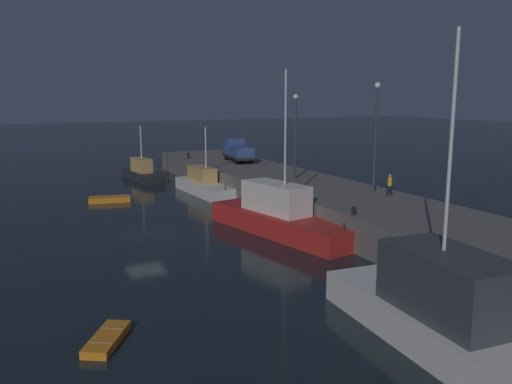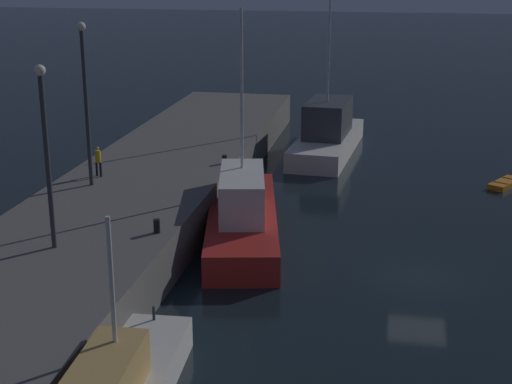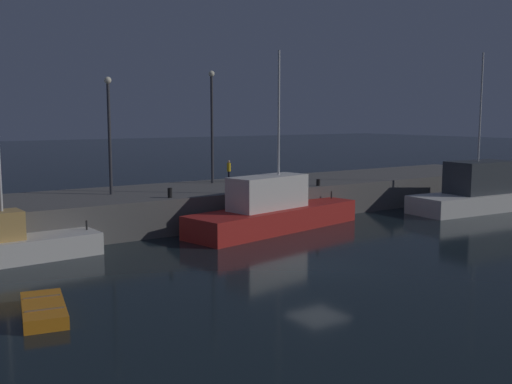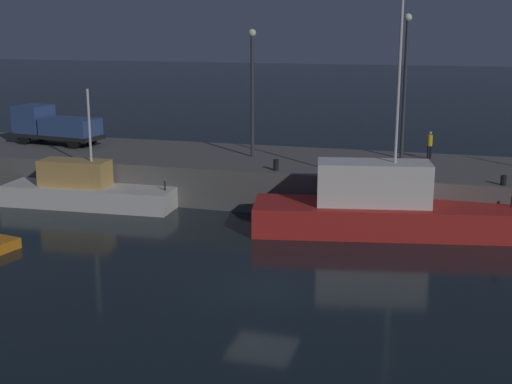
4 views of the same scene
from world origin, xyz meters
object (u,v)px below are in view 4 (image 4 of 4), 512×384
object	(u,v)px
dockworker	(430,143)
bollard_east	(276,165)
lamp_post_west	(252,83)
utility_truck	(54,126)
lamp_post_east	(405,76)
bollard_central	(503,180)
fishing_trawler_red	(382,208)
fishing_boat_blue	(86,191)

from	to	relation	value
dockworker	bollard_east	xyz separation A→B (m)	(-7.63, -5.64, -0.61)
lamp_post_west	utility_truck	xyz separation A→B (m)	(-13.55, 0.59, -3.09)
lamp_post_east	bollard_central	xyz separation A→B (m)	(5.30, -5.72, -4.50)
lamp_post_west	bollard_east	size ratio (longest dim) A/B	12.20
lamp_post_west	dockworker	world-z (taller)	lamp_post_west
utility_truck	bollard_central	distance (m)	27.65
fishing_trawler_red	dockworker	bearing A→B (deg)	77.97
utility_truck	bollard_east	world-z (taller)	utility_truck
utility_truck	bollard_central	xyz separation A→B (m)	(27.28, -4.41, -0.97)
fishing_trawler_red	lamp_post_east	distance (m)	9.75
lamp_post_west	dockworker	distance (m)	10.75
bollard_central	dockworker	bearing A→B (deg)	122.29
fishing_boat_blue	lamp_post_west	distance (m)	11.13
fishing_trawler_red	utility_truck	world-z (taller)	fishing_trawler_red
fishing_boat_blue	bollard_central	bearing A→B (deg)	4.30
fishing_trawler_red	dockworker	world-z (taller)	fishing_trawler_red
lamp_post_west	lamp_post_east	bearing A→B (deg)	12.70
fishing_trawler_red	utility_truck	size ratio (longest dim) A/B	2.03
lamp_post_east	dockworker	size ratio (longest dim) A/B	5.07
fishing_trawler_red	fishing_boat_blue	size ratio (longest dim) A/B	1.34
fishing_trawler_red	fishing_boat_blue	world-z (taller)	fishing_trawler_red
bollard_central	fishing_trawler_red	bearing A→B (deg)	-158.57
lamp_post_west	utility_truck	world-z (taller)	lamp_post_west
fishing_trawler_red	utility_truck	xyz separation A→B (m)	(-21.80, 6.55, 2.23)
fishing_boat_blue	lamp_post_west	size ratio (longest dim) A/B	1.33
dockworker	bollard_east	size ratio (longest dim) A/B	2.68
fishing_trawler_red	bollard_east	xyz separation A→B (m)	(-5.90, 2.44, 1.32)
fishing_boat_blue	utility_truck	xyz separation A→B (m)	(-5.64, 6.03, 2.56)
lamp_post_east	utility_truck	bearing A→B (deg)	-176.59
bollard_east	bollard_central	bearing A→B (deg)	-1.47
lamp_post_east	bollard_east	bearing A→B (deg)	-138.24
lamp_post_east	dockworker	bearing A→B (deg)	8.08
lamp_post_west	lamp_post_east	xyz separation A→B (m)	(8.43, 1.90, 0.44)
lamp_post_east	bollard_central	bearing A→B (deg)	-47.16
fishing_boat_blue	bollard_east	distance (m)	10.56
fishing_boat_blue	bollard_central	distance (m)	21.75
dockworker	fishing_boat_blue	bearing A→B (deg)	-157.08
lamp_post_east	bollard_central	size ratio (longest dim) A/B	16.92
fishing_trawler_red	fishing_boat_blue	xyz separation A→B (m)	(-16.16, 0.52, -0.32)
utility_truck	lamp_post_west	bearing A→B (deg)	-2.50
utility_truck	bollard_east	size ratio (longest dim) A/B	10.69
dockworker	bollard_central	bearing A→B (deg)	-57.71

